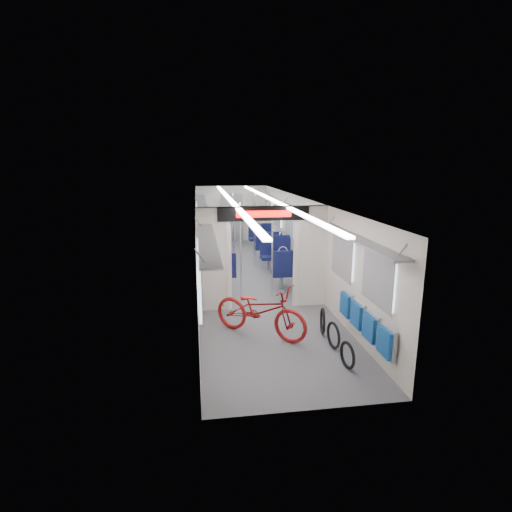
# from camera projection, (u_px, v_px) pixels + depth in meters

# --- Properties ---
(carriage) EXTENTS (12.00, 12.02, 2.31)m
(carriage) POSITION_uv_depth(u_px,v_px,m) (252.00, 230.00, 10.51)
(carriage) COLOR #515456
(carriage) RESTS_ON ground
(bicycle) EXTENTS (1.94, 1.73, 1.02)m
(bicycle) POSITION_uv_depth(u_px,v_px,m) (260.00, 310.00, 7.53)
(bicycle) COLOR maroon
(bicycle) RESTS_ON ground
(flip_bench) EXTENTS (0.12, 2.09, 0.50)m
(flip_bench) POSITION_uv_depth(u_px,v_px,m) (364.00, 321.00, 6.83)
(flip_bench) COLOR gray
(flip_bench) RESTS_ON carriage
(bike_hoop_a) EXTENTS (0.11, 0.45, 0.45)m
(bike_hoop_a) POSITION_uv_depth(u_px,v_px,m) (347.00, 356.00, 6.39)
(bike_hoop_a) COLOR black
(bike_hoop_a) RESTS_ON ground
(bike_hoop_b) EXTENTS (0.11, 0.49, 0.49)m
(bike_hoop_b) POSITION_uv_depth(u_px,v_px,m) (333.00, 337.00, 7.07)
(bike_hoop_b) COLOR black
(bike_hoop_b) RESTS_ON ground
(bike_hoop_c) EXTENTS (0.15, 0.51, 0.51)m
(bike_hoop_c) POSITION_uv_depth(u_px,v_px,m) (323.00, 322.00, 7.68)
(bike_hoop_c) COLOR black
(bike_hoop_c) RESTS_ON ground
(seat_bay_near_left) EXTENTS (0.91, 2.06, 1.10)m
(seat_bay_near_left) POSITION_uv_depth(u_px,v_px,m) (216.00, 262.00, 11.09)
(seat_bay_near_left) COLOR #0E123E
(seat_bay_near_left) RESTS_ON ground
(seat_bay_near_right) EXTENTS (0.95, 2.28, 1.16)m
(seat_bay_near_right) POSITION_uv_depth(u_px,v_px,m) (283.00, 259.00, 11.31)
(seat_bay_near_right) COLOR #0E123E
(seat_bay_near_right) RESTS_ON ground
(seat_bay_far_left) EXTENTS (0.93, 2.18, 1.13)m
(seat_bay_far_left) POSITION_uv_depth(u_px,v_px,m) (212.00, 241.00, 13.97)
(seat_bay_far_left) COLOR #0E123E
(seat_bay_far_left) RESTS_ON ground
(seat_bay_far_right) EXTENTS (0.90, 2.00, 1.08)m
(seat_bay_far_right) POSITION_uv_depth(u_px,v_px,m) (264.00, 239.00, 14.35)
(seat_bay_far_right) COLOR #0E123E
(seat_bay_far_right) RESTS_ON ground
(stanchion_near_left) EXTENTS (0.04, 0.04, 2.30)m
(stanchion_near_left) POSITION_uv_depth(u_px,v_px,m) (241.00, 250.00, 9.71)
(stanchion_near_left) COLOR silver
(stanchion_near_left) RESTS_ON ground
(stanchion_near_right) EXTENTS (0.04, 0.04, 2.30)m
(stanchion_near_right) POSITION_uv_depth(u_px,v_px,m) (272.00, 251.00, 9.62)
(stanchion_near_right) COLOR silver
(stanchion_near_right) RESTS_ON ground
(stanchion_far_left) EXTENTS (0.05, 0.05, 2.30)m
(stanchion_far_left) POSITION_uv_depth(u_px,v_px,m) (233.00, 230.00, 12.51)
(stanchion_far_left) COLOR silver
(stanchion_far_left) RESTS_ON ground
(stanchion_far_right) EXTENTS (0.04, 0.04, 2.30)m
(stanchion_far_right) POSITION_uv_depth(u_px,v_px,m) (255.00, 231.00, 12.45)
(stanchion_far_right) COLOR silver
(stanchion_far_right) RESTS_ON ground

